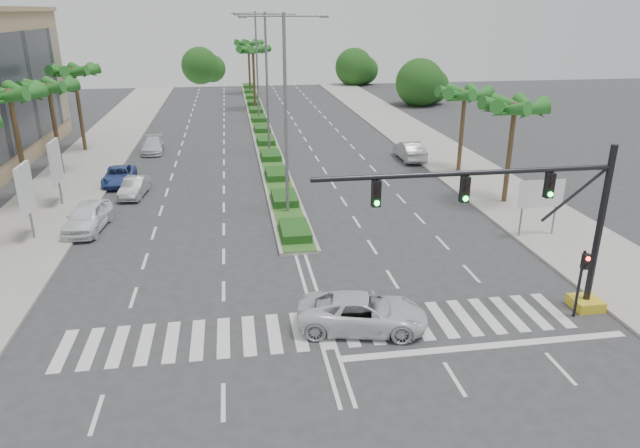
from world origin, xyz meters
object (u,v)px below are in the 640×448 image
object	(u,v)px
car_crossing	(363,312)
car_parked_a	(88,217)
car_parked_d	(153,145)
car_right	(410,151)
car_parked_c	(119,176)
car_parked_b	(135,187)

from	to	relation	value
car_crossing	car_parked_a	bearing A→B (deg)	57.60
car_parked_d	car_parked_a	bearing A→B (deg)	-96.66
car_parked_d	car_right	distance (m)	22.96
car_right	car_parked_d	bearing A→B (deg)	-15.26
car_parked_c	car_crossing	xyz separation A→B (m)	(13.18, -22.79, 0.09)
car_parked_b	car_parked_a	bearing A→B (deg)	-98.44
car_parked_c	car_right	distance (m)	23.70
car_parked_c	car_parked_a	bearing A→B (deg)	-93.09
car_right	car_parked_c	bearing A→B (deg)	9.46
car_parked_c	car_parked_d	bearing A→B (deg)	80.56
car_parked_a	car_parked_b	bearing A→B (deg)	80.54
car_parked_b	car_parked_d	world-z (taller)	car_parked_b
car_crossing	car_right	distance (m)	28.41
car_right	car_crossing	bearing A→B (deg)	69.35
car_parked_d	car_crossing	world-z (taller)	car_crossing
car_parked_a	car_crossing	bearing A→B (deg)	-38.95
car_parked_b	car_parked_d	xyz separation A→B (m)	(-0.24, 13.10, -0.01)
car_parked_a	car_crossing	distance (m)	18.85
car_parked_d	car_crossing	size ratio (longest dim) A/B	0.85
car_parked_a	car_parked_c	xyz separation A→B (m)	(0.19, 9.51, -0.17)
car_parked_c	car_crossing	size ratio (longest dim) A/B	0.87
car_parked_a	car_parked_b	size ratio (longest dim) A/B	1.21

